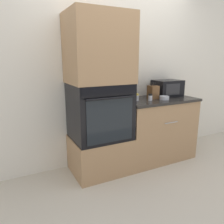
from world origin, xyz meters
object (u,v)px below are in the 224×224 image
(wall_oven, at_px, (100,111))
(condiment_jar_far, at_px, (150,97))
(knife_block, at_px, (153,92))
(condiment_jar_mid, at_px, (127,97))
(condiment_jar_near, at_px, (137,97))
(bowl, at_px, (164,98))
(microwave, at_px, (167,88))

(wall_oven, height_order, condiment_jar_far, wall_oven)
(wall_oven, bearing_deg, knife_block, 1.34)
(condiment_jar_mid, distance_m, condiment_jar_far, 0.32)
(wall_oven, distance_m, condiment_jar_near, 0.56)
(wall_oven, distance_m, knife_block, 0.86)
(wall_oven, height_order, bowl, wall_oven)
(condiment_jar_far, bearing_deg, condiment_jar_mid, 153.99)
(knife_block, xyz_separation_m, condiment_jar_mid, (-0.40, 0.04, -0.05))
(wall_oven, xyz_separation_m, condiment_jar_mid, (0.43, 0.06, 0.13))
(microwave, bearing_deg, bowl, -137.25)
(wall_oven, bearing_deg, bowl, -6.83)
(wall_oven, relative_size, condiment_jar_far, 7.91)
(bowl, bearing_deg, condiment_jar_mid, 160.78)
(condiment_jar_near, xyz_separation_m, condiment_jar_far, (0.17, -0.07, -0.00))
(condiment_jar_mid, bearing_deg, condiment_jar_far, -26.01)
(wall_oven, height_order, knife_block, wall_oven)
(microwave, height_order, knife_block, microwave)
(condiment_jar_near, height_order, condiment_jar_far, condiment_jar_near)
(microwave, xyz_separation_m, condiment_jar_mid, (-0.73, -0.04, -0.08))
(bowl, distance_m, condiment_jar_far, 0.22)
(microwave, height_order, condiment_jar_far, microwave)
(microwave, bearing_deg, condiment_jar_near, -170.12)
(microwave, distance_m, condiment_jar_near, 0.63)
(microwave, bearing_deg, wall_oven, -174.99)
(bowl, relative_size, condiment_jar_far, 1.47)
(bowl, xyz_separation_m, condiment_jar_mid, (-0.50, 0.17, 0.02))
(wall_oven, relative_size, microwave, 1.71)
(microwave, xyz_separation_m, bowl, (-0.23, -0.21, -0.10))
(wall_oven, relative_size, knife_block, 3.08)
(knife_block, bearing_deg, condiment_jar_mid, 173.87)
(bowl, bearing_deg, wall_oven, 173.17)
(wall_oven, distance_m, condiment_jar_mid, 0.46)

